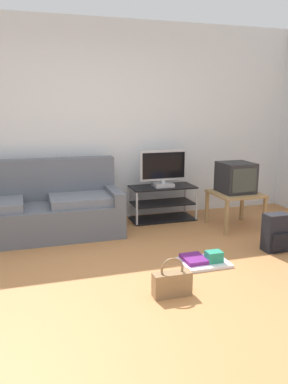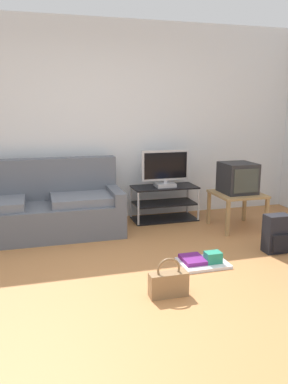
{
  "view_description": "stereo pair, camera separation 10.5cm",
  "coord_description": "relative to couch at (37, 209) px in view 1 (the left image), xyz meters",
  "views": [
    {
      "loc": [
        -0.89,
        -2.87,
        1.57
      ],
      "look_at": [
        0.35,
        1.13,
        0.64
      ],
      "focal_mm": 36.14,
      "sensor_mm": 36.0,
      "label": 1
    },
    {
      "loc": [
        -0.79,
        -2.9,
        1.57
      ],
      "look_at": [
        0.35,
        1.13,
        0.64
      ],
      "focal_mm": 36.14,
      "sensor_mm": 36.0,
      "label": 2
    }
  ],
  "objects": [
    {
      "name": "couch",
      "position": [
        0.0,
        0.0,
        0.0
      ],
      "size": [
        2.03,
        0.82,
        0.92
      ],
      "color": "#565B66",
      "rests_on": "ground_plane"
    },
    {
      "name": "wall_back",
      "position": [
        0.79,
        0.55,
        1.02
      ],
      "size": [
        9.0,
        0.1,
        2.7
      ],
      "primitive_type": "cube",
      "color": "silver",
      "rests_on": "ground_plane"
    },
    {
      "name": "floor_tray",
      "position": [
        1.57,
        -1.43,
        -0.29
      ],
      "size": [
        0.48,
        0.37,
        0.14
      ],
      "color": "silver",
      "rests_on": "ground_plane"
    },
    {
      "name": "backpack",
      "position": [
        2.49,
        -1.33,
        -0.12
      ],
      "size": [
        0.27,
        0.24,
        0.42
      ],
      "rotation": [
        0.0,
        0.0,
        -0.49
      ],
      "color": "black",
      "rests_on": "ground_plane"
    },
    {
      "name": "tv_stand",
      "position": [
        1.71,
        0.19,
        -0.09
      ],
      "size": [
        0.9,
        0.44,
        0.48
      ],
      "color": "black",
      "rests_on": "ground_plane"
    },
    {
      "name": "side_table",
      "position": [
        2.5,
        -0.43,
        0.08
      ],
      "size": [
        0.6,
        0.6,
        0.47
      ],
      "color": "#9E7A4C",
      "rests_on": "ground_plane"
    },
    {
      "name": "handbag",
      "position": [
        1.02,
        -1.97,
        -0.21
      ],
      "size": [
        0.33,
        0.12,
        0.34
      ],
      "rotation": [
        0.0,
        0.0,
        -0.48
      ],
      "color": "olive",
      "rests_on": "ground_plane"
    },
    {
      "name": "crt_tv",
      "position": [
        2.5,
        -0.41,
        0.34
      ],
      "size": [
        0.41,
        0.43,
        0.39
      ],
      "color": "#232326",
      "rests_on": "side_table"
    },
    {
      "name": "flat_tv",
      "position": [
        1.71,
        0.17,
        0.4
      ],
      "size": [
        0.67,
        0.22,
        0.51
      ],
      "color": "#B2B2B7",
      "rests_on": "tv_stand"
    },
    {
      "name": "ground_plane",
      "position": [
        0.79,
        -1.9,
        -0.34
      ],
      "size": [
        9.0,
        9.8,
        0.02
      ],
      "primitive_type": "cube",
      "color": "#B27542"
    }
  ]
}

